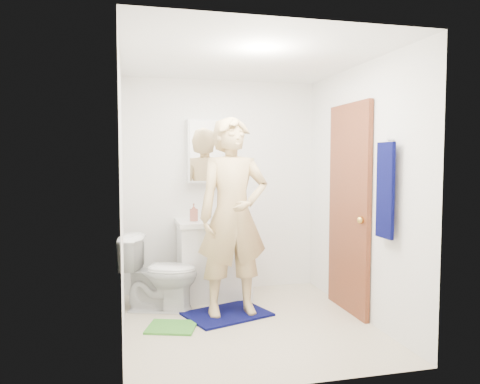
% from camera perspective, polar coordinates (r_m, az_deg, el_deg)
% --- Properties ---
extents(floor, '(2.20, 2.40, 0.02)m').
position_cam_1_polar(floor, '(4.45, 0.98, -15.92)').
color(floor, beige).
rests_on(floor, ground).
extents(ceiling, '(2.20, 2.40, 0.02)m').
position_cam_1_polar(ceiling, '(4.28, 1.02, 16.18)').
color(ceiling, white).
rests_on(ceiling, ground).
extents(wall_back, '(2.20, 0.02, 2.40)m').
position_cam_1_polar(wall_back, '(5.37, -2.26, 0.72)').
color(wall_back, white).
rests_on(wall_back, ground).
extents(wall_front, '(2.20, 0.02, 2.40)m').
position_cam_1_polar(wall_front, '(3.05, 6.76, -1.81)').
color(wall_front, white).
rests_on(wall_front, ground).
extents(wall_left, '(0.02, 2.40, 2.40)m').
position_cam_1_polar(wall_left, '(4.06, -14.34, -0.46)').
color(wall_left, white).
rests_on(wall_left, ground).
extents(wall_right, '(0.02, 2.40, 2.40)m').
position_cam_1_polar(wall_right, '(4.60, 14.49, 0.05)').
color(wall_right, white).
rests_on(wall_right, ground).
extents(vanity_cabinet, '(0.75, 0.55, 0.80)m').
position_cam_1_polar(vanity_cabinet, '(5.17, -3.23, -8.38)').
color(vanity_cabinet, white).
rests_on(vanity_cabinet, floor).
extents(countertop, '(0.79, 0.59, 0.05)m').
position_cam_1_polar(countertop, '(5.09, -3.25, -3.70)').
color(countertop, white).
rests_on(countertop, vanity_cabinet).
extents(sink_basin, '(0.40, 0.40, 0.03)m').
position_cam_1_polar(sink_basin, '(5.09, -3.25, -3.53)').
color(sink_basin, white).
rests_on(sink_basin, countertop).
extents(faucet, '(0.03, 0.03, 0.12)m').
position_cam_1_polar(faucet, '(5.26, -3.61, -2.53)').
color(faucet, silver).
rests_on(faucet, countertop).
extents(medicine_cabinet, '(0.50, 0.12, 0.70)m').
position_cam_1_polar(medicine_cabinet, '(5.27, -3.73, 5.00)').
color(medicine_cabinet, white).
rests_on(medicine_cabinet, wall_back).
extents(mirror_panel, '(0.46, 0.01, 0.66)m').
position_cam_1_polar(mirror_panel, '(5.21, -3.61, 5.02)').
color(mirror_panel, white).
rests_on(mirror_panel, wall_back).
extents(door, '(0.05, 0.80, 2.05)m').
position_cam_1_polar(door, '(4.73, 13.12, -1.95)').
color(door, brown).
rests_on(door, ground).
extents(door_knob, '(0.07, 0.07, 0.07)m').
position_cam_1_polar(door_knob, '(4.44, 14.50, -3.34)').
color(door_knob, gold).
rests_on(door_knob, door).
extents(towel, '(0.03, 0.24, 0.80)m').
position_cam_1_polar(towel, '(4.07, 17.29, 0.20)').
color(towel, '#070943').
rests_on(towel, wall_right).
extents(towel_hook, '(0.06, 0.02, 0.02)m').
position_cam_1_polar(towel_hook, '(4.08, 17.90, 6.10)').
color(towel_hook, silver).
rests_on(towel_hook, wall_right).
extents(toilet, '(0.84, 0.63, 0.76)m').
position_cam_1_polar(toilet, '(4.80, -9.70, -9.67)').
color(toilet, white).
rests_on(toilet, floor).
extents(bath_mat, '(0.90, 0.77, 0.02)m').
position_cam_1_polar(bath_mat, '(4.68, -1.59, -14.65)').
color(bath_mat, '#070943').
rests_on(bath_mat, floor).
extents(green_rug, '(0.51, 0.47, 0.02)m').
position_cam_1_polar(green_rug, '(4.39, -8.33, -15.99)').
color(green_rug, green).
rests_on(green_rug, floor).
extents(soap_dispenser, '(0.09, 0.09, 0.19)m').
position_cam_1_polar(soap_dispenser, '(5.02, -5.66, -2.47)').
color(soap_dispenser, '#AF6351').
rests_on(soap_dispenser, countertop).
extents(toothbrush_cup, '(0.15, 0.15, 0.11)m').
position_cam_1_polar(toothbrush_cup, '(5.25, -0.54, -2.60)').
color(toothbrush_cup, '#6D408D').
rests_on(toothbrush_cup, countertop).
extents(man, '(0.71, 0.49, 1.88)m').
position_cam_1_polar(man, '(4.46, -0.84, -2.98)').
color(man, tan).
rests_on(man, bath_mat).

